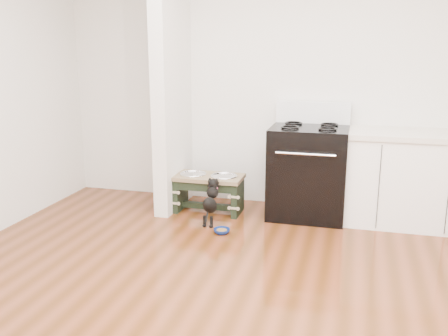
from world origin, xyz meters
TOP-DOWN VIEW (x-y plane):
  - ground at (0.00, 0.00)m, footprint 5.00×5.00m
  - room_shell at (0.00, 0.00)m, footprint 5.00×5.00m
  - partition_wall at (-1.18, 2.10)m, footprint 0.15×0.80m
  - oven_range at (0.25, 2.16)m, footprint 0.76×0.69m
  - cabinet_run at (1.23, 2.18)m, footprint 1.24×0.64m
  - dog_feeder at (-0.76, 2.00)m, footprint 0.72×0.38m
  - puppy at (-0.63, 1.67)m, footprint 0.13×0.37m
  - floor_bowl at (-0.46, 1.43)m, footprint 0.17×0.17m

SIDE VIEW (x-z plane):
  - ground at x=0.00m, z-range 0.00..0.00m
  - floor_bowl at x=-0.46m, z-range 0.00..0.05m
  - puppy at x=-0.63m, z-range 0.02..0.46m
  - dog_feeder at x=-0.76m, z-range 0.08..0.49m
  - cabinet_run at x=1.23m, z-range 0.00..0.91m
  - oven_range at x=0.25m, z-range -0.09..1.05m
  - partition_wall at x=-1.18m, z-range 0.00..2.70m
  - room_shell at x=0.00m, z-range -0.88..4.12m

